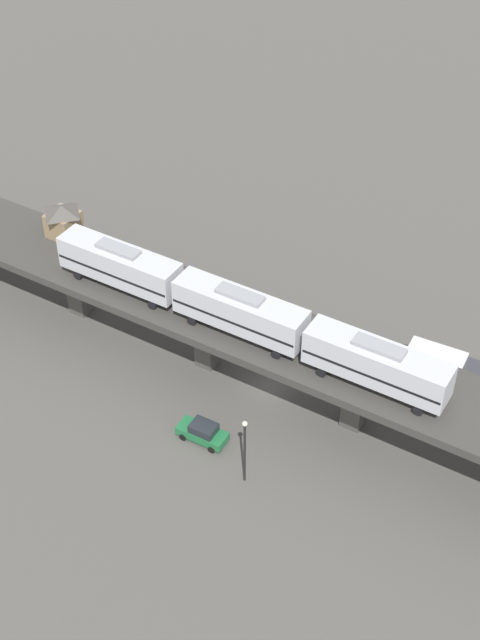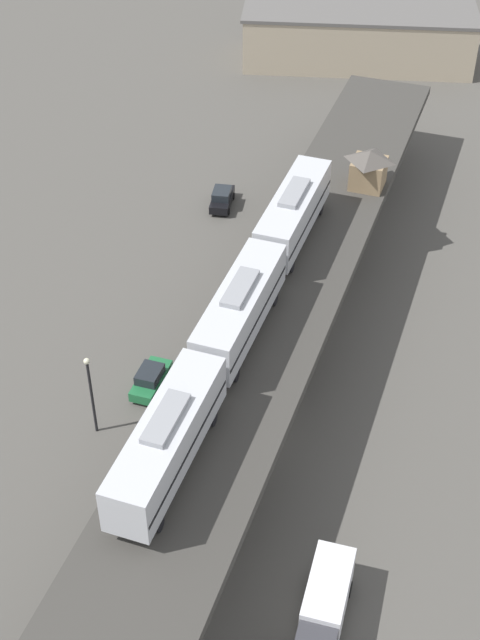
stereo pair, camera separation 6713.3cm
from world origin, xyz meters
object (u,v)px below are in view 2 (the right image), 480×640
object	(u,v)px
subway_train	(240,308)
signal_hut	(369,168)
warehouse_building	(358,36)
street_car_green	(151,379)
street_lamp	(91,389)
delivery_truck	(324,608)
street_car_black	(222,198)

from	to	relation	value
subway_train	signal_hut	bearing A→B (deg)	71.60
warehouse_building	subway_train	bearing A→B (deg)	-93.09
subway_train	street_car_green	world-z (taller)	subway_train
subway_train	street_lamp	world-z (taller)	subway_train
delivery_truck	warehouse_building	world-z (taller)	warehouse_building
subway_train	signal_hut	distance (m)	22.73
street_car_black	subway_train	bearing A→B (deg)	-75.90
street_car_green	delivery_truck	world-z (taller)	delivery_truck
street_car_black	delivery_truck	xyz separation A→B (m)	(14.66, -43.29, 0.82)
street_car_green	street_lamp	size ratio (longest dim) A/B	0.66
street_lamp	signal_hut	bearing A→B (deg)	56.98
subway_train	street_lamp	bearing A→B (deg)	-155.87
signal_hut	street_car_green	size ratio (longest dim) A/B	0.80
street_lamp	warehouse_building	xyz separation A→B (m)	(13.04, 67.08, -0.70)
delivery_truck	street_lamp	bearing A→B (deg)	144.77
subway_train	street_car_black	xyz separation A→B (m)	(-6.66, 26.50, -8.33)
delivery_truck	street_lamp	distance (m)	21.74
subway_train	street_lamp	xyz separation A→B (m)	(-9.65, -4.32, -5.16)
street_car_black	street_car_green	bearing A→B (deg)	-90.58
subway_train	warehouse_building	xyz separation A→B (m)	(3.39, 62.76, -5.86)
signal_hut	street_lamp	world-z (taller)	signal_hut
street_car_black	delivery_truck	bearing A→B (deg)	-71.29
subway_train	signal_hut	world-z (taller)	subway_train
street_car_green	street_lamp	bearing A→B (deg)	-118.91
street_car_black	street_lamp	xyz separation A→B (m)	(-2.99, -30.83, 3.17)
street_car_black	warehouse_building	distance (m)	37.71
subway_train	delivery_truck	distance (m)	20.06
street_car_green	warehouse_building	bearing A→B (deg)	80.58
street_car_green	street_car_black	world-z (taller)	same
street_lamp	warehouse_building	size ratio (longest dim) A/B	0.24
street_car_black	warehouse_building	world-z (taller)	warehouse_building
street_car_green	delivery_truck	bearing A→B (deg)	-49.40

